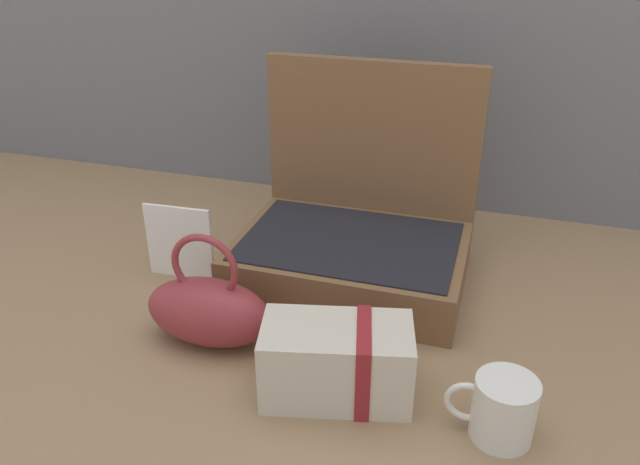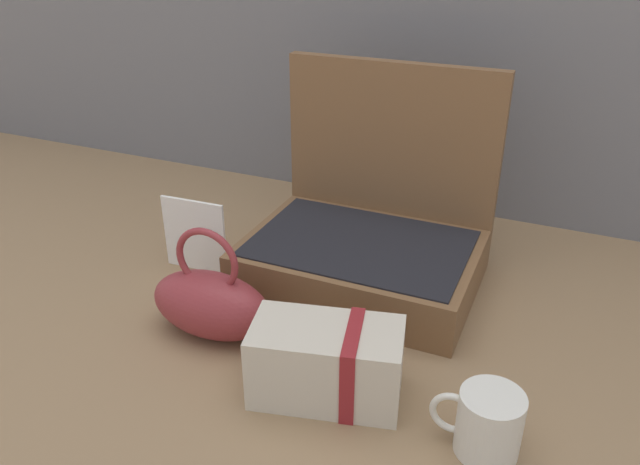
{
  "view_description": "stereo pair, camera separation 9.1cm",
  "coord_description": "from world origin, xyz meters",
  "px_view_note": "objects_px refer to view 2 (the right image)",
  "views": [
    {
      "loc": [
        0.24,
        -0.8,
        0.61
      ],
      "look_at": [
        -0.0,
        -0.02,
        0.19
      ],
      "focal_mm": 34.91,
      "sensor_mm": 36.0,
      "label": 1
    },
    {
      "loc": [
        0.32,
        -0.76,
        0.61
      ],
      "look_at": [
        -0.0,
        -0.02,
        0.19
      ],
      "focal_mm": 34.91,
      "sensor_mm": 36.0,
      "label": 2
    }
  ],
  "objects_px": {
    "coffee_mug": "(487,423)",
    "cream_toiletry_bag": "(329,362)",
    "teal_pouch_handbag": "(211,303)",
    "info_card_left": "(195,235)",
    "open_suitcase": "(366,236)"
  },
  "relations": [
    {
      "from": "coffee_mug",
      "to": "cream_toiletry_bag",
      "type": "bearing_deg",
      "value": 175.8
    },
    {
      "from": "teal_pouch_handbag",
      "to": "info_card_left",
      "type": "relative_size",
      "value": 1.44
    },
    {
      "from": "coffee_mug",
      "to": "teal_pouch_handbag",
      "type": "bearing_deg",
      "value": 170.78
    },
    {
      "from": "info_card_left",
      "to": "cream_toiletry_bag",
      "type": "bearing_deg",
      "value": -33.87
    },
    {
      "from": "coffee_mug",
      "to": "info_card_left",
      "type": "xyz_separation_m",
      "value": [
        -0.59,
        0.24,
        0.03
      ]
    },
    {
      "from": "teal_pouch_handbag",
      "to": "cream_toiletry_bag",
      "type": "height_order",
      "value": "teal_pouch_handbag"
    },
    {
      "from": "coffee_mug",
      "to": "info_card_left",
      "type": "relative_size",
      "value": 0.82
    },
    {
      "from": "cream_toiletry_bag",
      "to": "info_card_left",
      "type": "xyz_separation_m",
      "value": [
        -0.37,
        0.22,
        0.02
      ]
    },
    {
      "from": "open_suitcase",
      "to": "teal_pouch_handbag",
      "type": "distance_m",
      "value": 0.32
    },
    {
      "from": "open_suitcase",
      "to": "coffee_mug",
      "type": "distance_m",
      "value": 0.45
    },
    {
      "from": "open_suitcase",
      "to": "cream_toiletry_bag",
      "type": "height_order",
      "value": "open_suitcase"
    },
    {
      "from": "cream_toiletry_bag",
      "to": "coffee_mug",
      "type": "relative_size",
      "value": 1.94
    },
    {
      "from": "teal_pouch_handbag",
      "to": "cream_toiletry_bag",
      "type": "xyz_separation_m",
      "value": [
        0.23,
        -0.06,
        -0.0
      ]
    },
    {
      "from": "open_suitcase",
      "to": "teal_pouch_handbag",
      "type": "bearing_deg",
      "value": -120.76
    },
    {
      "from": "cream_toiletry_bag",
      "to": "coffee_mug",
      "type": "height_order",
      "value": "cream_toiletry_bag"
    }
  ]
}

